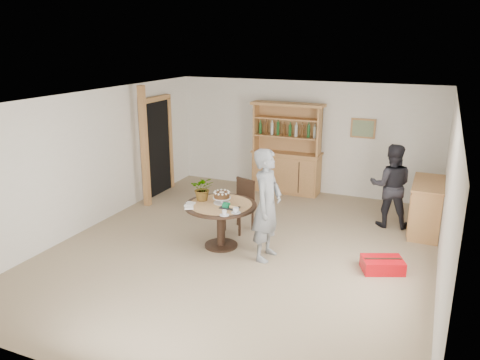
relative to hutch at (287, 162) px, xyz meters
name	(u,v)px	position (x,y,z in m)	size (l,w,h in m)	color
ground	(243,249)	(0.30, -3.24, -0.69)	(7.00, 7.00, 0.00)	tan
room_shell	(244,147)	(0.30, -3.23, 1.05)	(6.04, 7.04, 2.52)	white
doorway	(157,145)	(-2.63, -1.24, 0.42)	(0.13, 1.10, 2.18)	black
pine_post	(144,147)	(-2.40, -2.04, 0.56)	(0.12, 0.12, 2.50)	tan
hutch	(287,162)	(0.00, 0.00, 0.00)	(1.62, 0.54, 2.04)	#B27C4B
sideboard	(426,207)	(3.04, -1.24, -0.22)	(0.54, 1.26, 0.94)	#B27C4B
dining_table	(221,213)	(-0.09, -3.28, -0.08)	(1.20, 1.20, 0.76)	black
dining_chair	(242,202)	(-0.07, -2.45, -0.15)	(0.53, 0.53, 0.95)	black
birthday_cake	(222,196)	(-0.09, -3.23, 0.19)	(0.30, 0.30, 0.20)	white
flower_vase	(203,188)	(-0.44, -3.23, 0.28)	(0.38, 0.33, 0.42)	#3F7233
gift_tray	(229,206)	(0.12, -3.40, 0.10)	(0.30, 0.20, 0.08)	black
coffee_cup_a	(236,210)	(0.31, -3.56, 0.11)	(0.15, 0.15, 0.09)	silver
coffee_cup_b	(224,213)	(0.19, -3.73, 0.11)	(0.15, 0.15, 0.08)	silver
napkins	(190,206)	(-0.50, -3.59, 0.09)	(0.24, 0.33, 0.03)	white
teen_boy	(267,205)	(0.76, -3.38, 0.21)	(0.65, 0.43, 1.79)	slate
adult_person	(391,186)	(2.39, -1.20, 0.09)	(0.76, 0.59, 1.57)	black
red_suitcase	(382,265)	(2.54, -3.11, -0.59)	(0.71, 0.60, 0.21)	red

